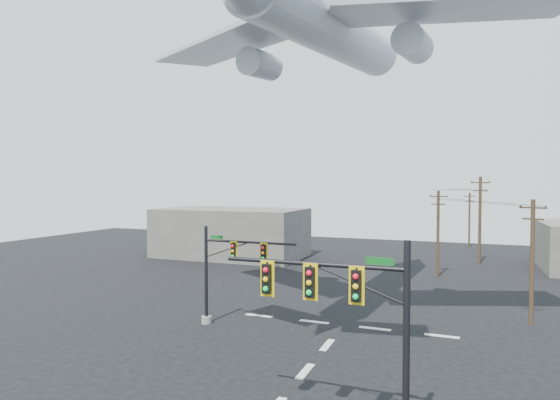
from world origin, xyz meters
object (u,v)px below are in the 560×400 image
at_px(utility_pole_a, 532,260).
at_px(utility_pole_b, 438,232).
at_px(utility_pole_d, 469,219).
at_px(airliner, 332,31).
at_px(signal_mast_near, 356,325).
at_px(utility_pole_c, 480,218).
at_px(signal_mast_far, 224,273).

xyz_separation_m(utility_pole_a, utility_pole_b, (-6.38, 14.36, 0.17)).
bearing_deg(utility_pole_d, airliner, -106.37).
height_order(signal_mast_near, utility_pole_a, utility_pole_a).
relative_size(utility_pole_b, utility_pole_c, 0.85).
relative_size(utility_pole_c, utility_pole_d, 1.26).
bearing_deg(utility_pole_b, utility_pole_c, 79.32).
bearing_deg(signal_mast_far, utility_pole_c, 62.58).
distance_m(signal_mast_far, airliner, 17.33).
bearing_deg(utility_pole_d, utility_pole_c, -90.75).
distance_m(utility_pole_a, utility_pole_c, 23.92).
bearing_deg(utility_pole_d, signal_mast_near, -98.73).
xyz_separation_m(signal_mast_far, utility_pole_c, (16.08, 31.00, 1.76)).
xyz_separation_m(signal_mast_near, airliner, (-4.64, 13.89, 15.14)).
xyz_separation_m(utility_pole_a, utility_pole_d, (-3.20, 38.88, -0.14)).
xyz_separation_m(signal_mast_near, utility_pole_c, (5.41, 41.00, 1.12)).
bearing_deg(signal_mast_far, utility_pole_a, 21.39).
xyz_separation_m(signal_mast_far, utility_pole_a, (18.40, 7.21, 0.82)).
bearing_deg(signal_mast_far, airliner, 32.83).
bearing_deg(signal_mast_far, utility_pole_d, 71.76).
bearing_deg(utility_pole_d, utility_pole_a, -89.41).
relative_size(utility_pole_a, utility_pole_d, 1.04).
relative_size(utility_pole_d, airliner, 0.25).
distance_m(utility_pole_a, airliner, 19.69).
distance_m(signal_mast_far, utility_pole_d, 48.53).
xyz_separation_m(signal_mast_far, utility_pole_d, (15.19, 46.09, 0.67)).
bearing_deg(airliner, utility_pole_b, -12.71).
distance_m(utility_pole_a, utility_pole_b, 15.72).
distance_m(utility_pole_c, utility_pole_d, 15.15).
bearing_deg(signal_mast_far, signal_mast_near, -43.17).
relative_size(signal_mast_near, airliner, 0.23).
relative_size(signal_mast_near, utility_pole_c, 0.73).
distance_m(signal_mast_near, utility_pole_c, 41.38).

